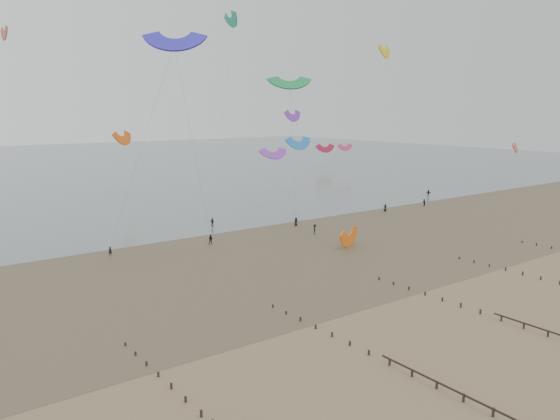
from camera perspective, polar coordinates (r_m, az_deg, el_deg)
The scene contains 6 objects.
ground at distance 66.68m, azimuth 15.50°, elevation -10.22°, with size 500.00×500.00×0.00m, color brown.
sea_and_shore at distance 88.63m, azimuth -3.97°, elevation -4.68°, with size 500.00×665.00×0.03m.
kitesurfer_lead at distance 91.91m, azimuth -17.33°, elevation -4.11°, with size 0.55×0.36×1.51m, color black.
kitesurfers at distance 117.18m, azimuth 5.17°, elevation -0.53°, with size 110.42×20.81×1.87m.
grounded_kite at distance 94.58m, azimuth 7.26°, elevation -3.78°, with size 6.17×3.23×4.70m, color orange, non-canonical shape.
kites_airborne at distance 127.67m, azimuth -21.55°, elevation 9.10°, with size 233.46×111.47×41.57m.
Camera 1 is at (-49.67, -38.01, 23.11)m, focal length 35.00 mm.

